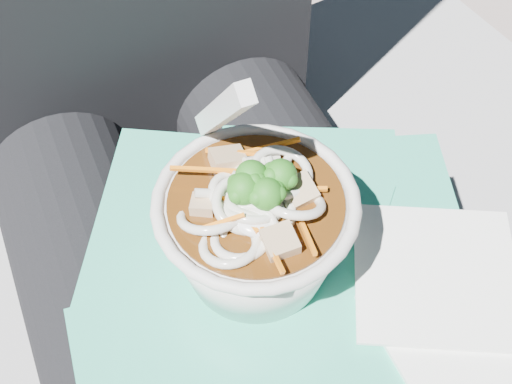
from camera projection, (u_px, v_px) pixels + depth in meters
name	position (u px, v px, depth m)	size (l,w,h in m)	color
stone_ledge	(200.00, 332.00, 0.90)	(1.00, 0.50, 0.43)	gray
lap	(241.00, 326.00, 0.59)	(0.33, 0.48, 0.14)	black
person_body	(200.00, 222.00, 0.62)	(0.34, 0.94, 0.98)	black
plastic_bag	(275.00, 287.00, 0.53)	(0.35, 0.36, 0.02)	#29AD8A
napkins	(459.00, 310.00, 0.50)	(0.16, 0.19, 0.01)	white
udon_bowl	(255.00, 224.00, 0.49)	(0.17, 0.17, 0.19)	silver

